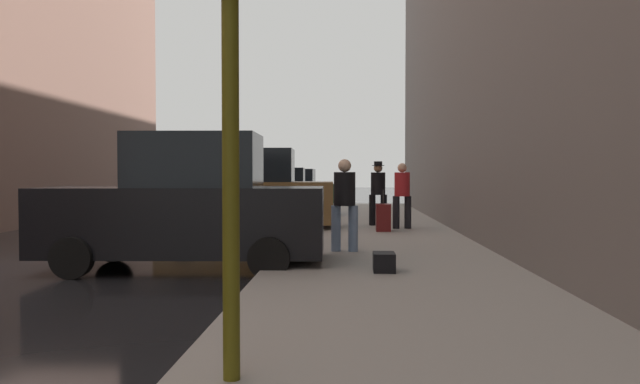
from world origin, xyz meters
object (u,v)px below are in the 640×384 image
object	(u,v)px
parked_black_suv	(187,208)
traffic_light	(230,6)
pedestrian_in_red_jacket	(402,192)
pedestrian_with_fedora	(378,190)
parked_bronze_suv	(249,194)
duffel_bag	(384,262)
parked_dark_green_sedan	(290,190)
pedestrian_in_jeans	(345,200)
parked_blue_sedan	(273,194)
rolling_suitcase	(383,217)
fire_hydrant	(308,225)

from	to	relation	value
parked_black_suv	traffic_light	world-z (taller)	traffic_light
traffic_light	pedestrian_in_red_jacket	world-z (taller)	traffic_light
parked_black_suv	pedestrian_with_fedora	size ratio (longest dim) A/B	2.62
parked_bronze_suv	duffel_bag	world-z (taller)	parked_bronze_suv
parked_dark_green_sedan	pedestrian_in_jeans	xyz separation A→B (m)	(2.60, -16.83, 0.26)
parked_blue_sedan	pedestrian_with_fedora	world-z (taller)	pedestrian_with_fedora
parked_bronze_suv	parked_blue_sedan	bearing A→B (deg)	90.00
parked_bronze_suv	traffic_light	xyz separation A→B (m)	(1.85, -12.27, 1.73)
rolling_suitcase	fire_hydrant	bearing A→B (deg)	-125.31
pedestrian_in_jeans	rolling_suitcase	bearing A→B (deg)	77.07
parked_blue_sedan	duffel_bag	distance (m)	13.22
parked_blue_sedan	traffic_light	size ratio (longest dim) A/B	1.18
parked_bronze_suv	traffic_light	world-z (taller)	traffic_light
parked_black_suv	parked_blue_sedan	size ratio (longest dim) A/B	1.10
parked_dark_green_sedan	parked_blue_sedan	bearing A→B (deg)	-90.00
pedestrian_in_red_jacket	fire_hydrant	bearing A→B (deg)	-125.61
rolling_suitcase	duffel_bag	distance (m)	6.48
traffic_light	fire_hydrant	bearing A→B (deg)	90.32
parked_bronze_suv	duffel_bag	distance (m)	8.11
parked_bronze_suv	parked_dark_green_sedan	xyz separation A→B (m)	(0.00, 11.79, -0.18)
parked_blue_sedan	pedestrian_in_red_jacket	bearing A→B (deg)	-54.15
parked_bronze_suv	rolling_suitcase	world-z (taller)	parked_bronze_suv
parked_black_suv	rolling_suitcase	size ratio (longest dim) A/B	4.48
parked_bronze_suv	traffic_light	size ratio (longest dim) A/B	1.29
duffel_bag	pedestrian_in_red_jacket	bearing A→B (deg)	83.05
parked_blue_sedan	traffic_light	bearing A→B (deg)	-84.01
parked_dark_green_sedan	rolling_suitcase	distance (m)	13.22
parked_blue_sedan	rolling_suitcase	xyz separation A→B (m)	(3.54, -6.35, -0.36)
parked_black_suv	pedestrian_with_fedora	world-z (taller)	parked_black_suv
parked_bronze_suv	duffel_bag	size ratio (longest dim) A/B	10.59
parked_blue_sedan	fire_hydrant	world-z (taller)	parked_blue_sedan
parked_blue_sedan	pedestrian_in_red_jacket	distance (m)	6.96
parked_dark_green_sedan	fire_hydrant	distance (m)	15.30
pedestrian_with_fedora	parked_black_suv	bearing A→B (deg)	-115.97
parked_dark_green_sedan	duffel_bag	size ratio (longest dim) A/B	9.67
fire_hydrant	pedestrian_with_fedora	bearing A→B (deg)	67.90
parked_black_suv	traffic_light	bearing A→B (deg)	-72.44
traffic_light	pedestrian_with_fedora	xyz separation A→B (m)	(1.64, 13.03, -1.62)
parked_dark_green_sedan	rolling_suitcase	size ratio (longest dim) A/B	4.09
parked_dark_green_sedan	pedestrian_in_red_jacket	xyz separation A→B (m)	(4.07, -12.02, 0.26)
parked_blue_sedan	parked_black_suv	bearing A→B (deg)	-90.00
fire_hydrant	duffel_bag	bearing A→B (deg)	-70.86
pedestrian_with_fedora	duffel_bag	distance (m)	8.22
parked_bronze_suv	rolling_suitcase	size ratio (longest dim) A/B	4.48
parked_blue_sedan	pedestrian_with_fedora	size ratio (longest dim) A/B	2.39
pedestrian_in_red_jacket	duffel_bag	xyz separation A→B (m)	(-0.88, -7.18, -0.81)
parked_bronze_suv	rolling_suitcase	xyz separation A→B (m)	(3.54, -0.95, -0.54)
pedestrian_with_fedora	pedestrian_in_jeans	bearing A→B (deg)	-98.73
parked_dark_green_sedan	duffel_bag	world-z (taller)	parked_dark_green_sedan
traffic_light	pedestrian_in_red_jacket	bearing A→B (deg)	79.56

